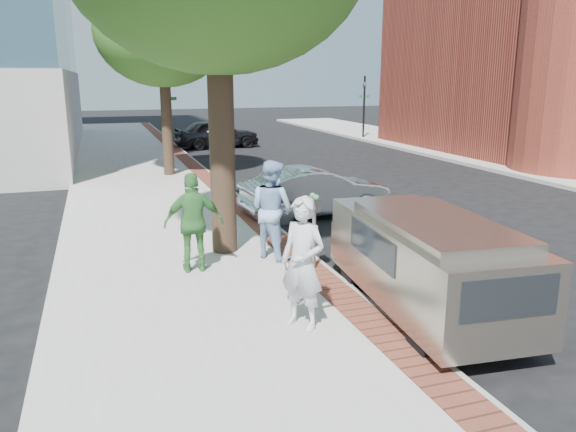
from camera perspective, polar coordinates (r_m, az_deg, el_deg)
name	(u,v)px	position (r m, az deg, el deg)	size (l,w,h in m)	color
ground	(279,284)	(10.45, -0.89, -6.93)	(120.00, 120.00, 0.00)	black
sidewalk	(153,199)	(17.74, -13.53, 1.67)	(5.00, 60.00, 0.15)	#9E9991
brick_strip	(223,192)	(18.04, -6.58, 2.43)	(0.60, 60.00, 0.01)	brown
curb	(234,194)	(18.14, -5.50, 2.26)	(0.10, 60.00, 0.15)	gray
sidewalk_far	(565,172)	(24.86, 26.33, 4.04)	(5.00, 60.00, 0.15)	#9E9991
signal_near	(170,105)	(31.58, -11.86, 10.96)	(0.70, 0.15, 3.80)	black
signal_far	(364,102)	(34.95, 7.74, 11.38)	(0.70, 0.15, 3.80)	black
tree_far	(162,32)	(21.50, -12.66, 17.80)	(4.80, 4.80, 7.14)	black
parking_meter	(314,216)	(10.50, 2.68, 0.04)	(0.12, 0.32, 1.47)	gray
person_gray	(303,263)	(8.07, 1.48, -4.83)	(0.71, 0.47, 1.95)	#BAB9BE
person_officer	(272,209)	(11.26, -1.64, 0.70)	(0.97, 0.75, 1.99)	#91B4E0
person_green	(194,223)	(10.58, -9.54, -0.67)	(1.10, 0.46, 1.88)	#3D7F39
sedan_silver	(316,192)	(15.35, 2.83, 2.45)	(1.42, 4.09, 1.35)	silver
bg_car	(217,134)	(30.84, -7.25, 8.31)	(1.81, 4.49, 1.53)	black
van	(421,258)	(9.30, 13.40, -4.14)	(2.08, 4.57, 1.64)	gray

